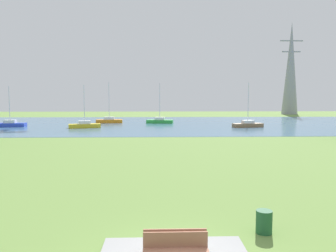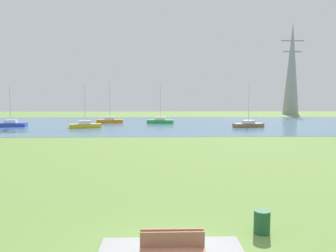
# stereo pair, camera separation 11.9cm
# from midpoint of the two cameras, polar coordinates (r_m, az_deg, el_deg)

# --- Properties ---
(ground_plane) EXTENTS (160.00, 160.00, 0.00)m
(ground_plane) POSITION_cam_midpoint_polar(r_m,az_deg,el_deg) (31.28, -1.05, -3.69)
(ground_plane) COLOR olive
(bench_facing_water) EXTENTS (1.80, 0.48, 0.89)m
(bench_facing_water) POSITION_cam_midpoint_polar(r_m,az_deg,el_deg) (10.13, 0.81, -19.75)
(bench_facing_water) COLOR tan
(bench_facing_water) RESTS_ON concrete_pad
(litter_bin) EXTENTS (0.56, 0.56, 0.80)m
(litter_bin) POSITION_cam_midpoint_polar(r_m,az_deg,el_deg) (12.34, 16.00, -15.64)
(litter_bin) COLOR #1E512D
(litter_bin) RESTS_ON ground
(water_surface) EXTENTS (140.00, 40.00, 0.02)m
(water_surface) POSITION_cam_midpoint_polar(r_m,az_deg,el_deg) (59.11, -1.43, 0.40)
(water_surface) COLOR teal
(water_surface) RESTS_ON ground
(sailboat_blue) EXTENTS (4.87, 1.73, 6.44)m
(sailboat_blue) POSITION_cam_midpoint_polar(r_m,az_deg,el_deg) (58.63, -25.69, 0.31)
(sailboat_blue) COLOR blue
(sailboat_blue) RESTS_ON water_surface
(sailboat_green) EXTENTS (4.98, 2.28, 7.26)m
(sailboat_green) POSITION_cam_midpoint_polar(r_m,az_deg,el_deg) (60.27, -1.49, 0.92)
(sailboat_green) COLOR green
(sailboat_green) RESTS_ON water_surface
(sailboat_orange) EXTENTS (4.91, 1.88, 7.49)m
(sailboat_orange) POSITION_cam_midpoint_polar(r_m,az_deg,el_deg) (62.05, -10.18, 0.96)
(sailboat_orange) COLOR orange
(sailboat_orange) RESTS_ON water_surface
(sailboat_yellow) EXTENTS (5.02, 2.68, 6.58)m
(sailboat_yellow) POSITION_cam_midpoint_polar(r_m,az_deg,el_deg) (52.70, -14.29, 0.18)
(sailboat_yellow) COLOR yellow
(sailboat_yellow) RESTS_ON water_surface
(sailboat_brown) EXTENTS (5.01, 2.54, 7.04)m
(sailboat_brown) POSITION_cam_midpoint_polar(r_m,az_deg,el_deg) (53.66, 13.57, 0.28)
(sailboat_brown) COLOR brown
(sailboat_brown) RESTS_ON water_surface
(electricity_pylon) EXTENTS (6.40, 4.40, 25.56)m
(electricity_pylon) POSITION_cam_midpoint_polar(r_m,az_deg,el_deg) (99.78, 20.42, 9.30)
(electricity_pylon) COLOR gray
(electricity_pylon) RESTS_ON ground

